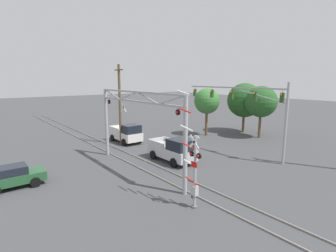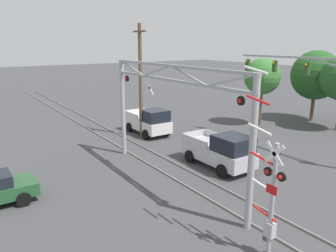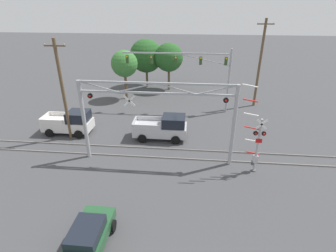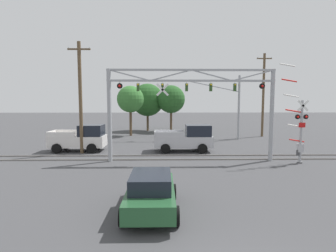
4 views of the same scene
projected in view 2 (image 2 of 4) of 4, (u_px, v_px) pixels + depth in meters
rail_track_near at (175, 179)px, 18.39m from camera, size 80.00×0.08×0.10m
rail_track_far at (195, 174)px, 19.17m from camera, size 80.00×0.08×0.10m
crossing_gantry at (171, 108)px, 17.22m from camera, size 11.63×0.30×6.42m
crossing_signal_mast at (269, 197)px, 11.44m from camera, size 2.07×0.35×6.73m
pickup_truck_lead at (221, 151)px, 19.97m from camera, size 4.85×2.26×2.24m
pickup_truck_following at (149, 122)px, 27.28m from camera, size 4.56×2.26×2.24m
utility_pole_left at (141, 81)px, 25.63m from camera, size 1.80×0.28×8.92m
background_tree_beyond_span at (262, 77)px, 29.61m from camera, size 3.29×3.29×6.17m
background_tree_far_right_verge at (316, 75)px, 31.20m from camera, size 4.68×4.68×6.81m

